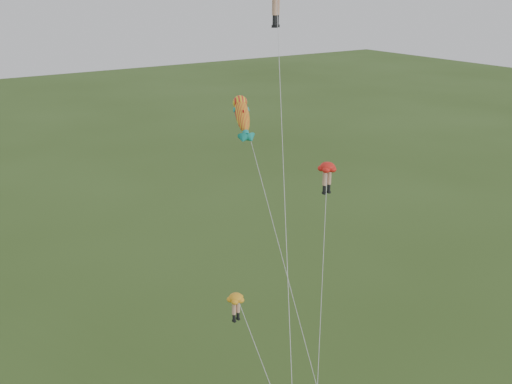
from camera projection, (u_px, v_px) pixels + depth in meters
legs_kite_red_high at (276, 0)px, 34.13m from camera, size 8.35×13.53×24.41m
legs_kite_red_mid at (327, 175)px, 35.77m from camera, size 7.10×8.07×13.87m
legs_kite_yellow at (239, 307)px, 31.22m from camera, size 1.20×8.60×8.41m
fish_kite at (243, 116)px, 33.04m from camera, size 1.77×11.41×18.49m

